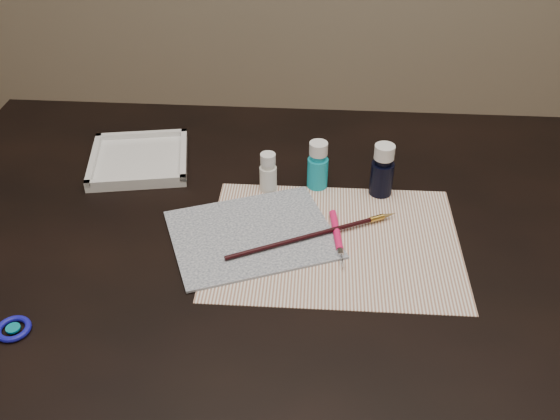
# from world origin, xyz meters

# --- Properties ---
(table) EXTENTS (1.30, 0.90, 0.75)m
(table) POSITION_xyz_m (0.00, 0.00, 0.38)
(table) COLOR black
(table) RESTS_ON ground
(paper) EXTENTS (0.41, 0.31, 0.00)m
(paper) POSITION_xyz_m (0.09, -0.01, 0.75)
(paper) COLOR white
(paper) RESTS_ON table
(canvas) EXTENTS (0.31, 0.29, 0.00)m
(canvas) POSITION_xyz_m (-0.05, -0.01, 0.75)
(canvas) COLOR #15213B
(canvas) RESTS_ON paper
(paint_bottle_white) EXTENTS (0.04, 0.04, 0.08)m
(paint_bottle_white) POSITION_xyz_m (-0.03, 0.13, 0.79)
(paint_bottle_white) COLOR white
(paint_bottle_white) RESTS_ON table
(paint_bottle_cyan) EXTENTS (0.04, 0.04, 0.09)m
(paint_bottle_cyan) POSITION_xyz_m (0.06, 0.15, 0.80)
(paint_bottle_cyan) COLOR #14A5BB
(paint_bottle_cyan) RESTS_ON table
(paint_bottle_navy) EXTENTS (0.04, 0.04, 0.10)m
(paint_bottle_navy) POSITION_xyz_m (0.17, 0.13, 0.80)
(paint_bottle_navy) COLOR black
(paint_bottle_navy) RESTS_ON table
(paintbrush) EXTENTS (0.28, 0.15, 0.01)m
(paintbrush) POSITION_xyz_m (0.06, -0.01, 0.76)
(paintbrush) COLOR black
(paintbrush) RESTS_ON canvas
(craft_knife) EXTENTS (0.03, 0.15, 0.01)m
(craft_knife) POSITION_xyz_m (0.09, -0.02, 0.76)
(craft_knife) COLOR #EF185F
(craft_knife) RESTS_ON paper
(palette_tray) EXTENTS (0.21, 0.21, 0.02)m
(palette_tray) POSITION_xyz_m (-0.28, 0.20, 0.76)
(palette_tray) COLOR silver
(palette_tray) RESTS_ON table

